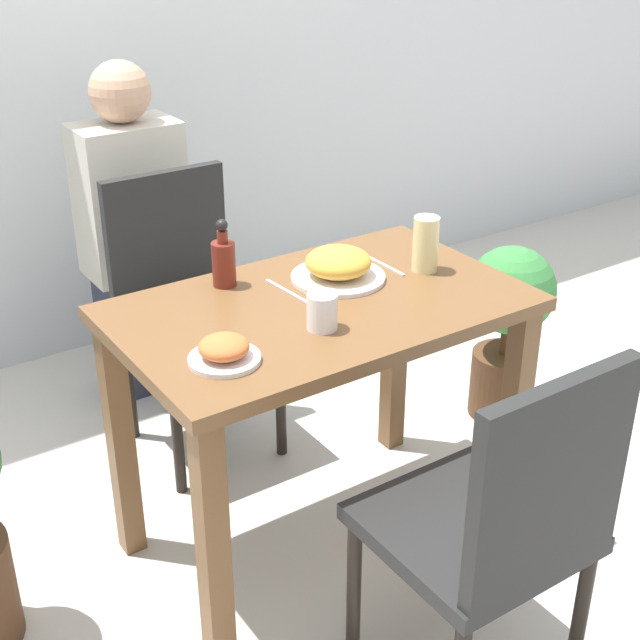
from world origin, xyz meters
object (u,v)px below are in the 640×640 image
(drink_cup, at_px, (322,312))
(juice_glass, at_px, (426,244))
(food_plate, at_px, (338,266))
(side_plate, at_px, (224,351))
(person_figure, at_px, (134,235))
(chair_near, at_px, (501,521))
(sauce_bottle, at_px, (224,261))
(potted_plant_right, at_px, (508,319))
(chair_far, at_px, (187,300))

(drink_cup, xyz_separation_m, juice_glass, (0.42, 0.13, 0.03))
(food_plate, bearing_deg, side_plate, -153.96)
(food_plate, bearing_deg, juice_glass, -19.07)
(juice_glass, bearing_deg, drink_cup, -162.46)
(side_plate, distance_m, person_figure, 1.26)
(side_plate, xyz_separation_m, juice_glass, (0.68, 0.14, 0.05))
(side_plate, bearing_deg, chair_near, -55.79)
(food_plate, xyz_separation_m, side_plate, (-0.46, -0.22, -0.01))
(chair_near, xyz_separation_m, food_plate, (0.11, 0.74, 0.28))
(drink_cup, distance_m, person_figure, 1.22)
(drink_cup, distance_m, sauce_bottle, 0.35)
(person_figure, bearing_deg, juice_glass, -70.12)
(sauce_bottle, height_order, person_figure, person_figure)
(drink_cup, height_order, sauce_bottle, sauce_bottle)
(chair_near, bearing_deg, potted_plant_right, -135.91)
(chair_near, distance_m, juice_glass, 0.81)
(juice_glass, bearing_deg, person_figure, 109.88)
(chair_near, xyz_separation_m, juice_glass, (0.33, 0.66, 0.32))
(chair_far, xyz_separation_m, potted_plant_right, (0.94, -0.47, -0.13))
(food_plate, height_order, potted_plant_right, food_plate)
(potted_plant_right, bearing_deg, side_plate, -164.81)
(potted_plant_right, bearing_deg, person_figure, 136.68)
(chair_near, relative_size, juice_glass, 5.92)
(chair_near, distance_m, side_plate, 0.68)
(food_plate, relative_size, sauce_bottle, 1.38)
(drink_cup, height_order, potted_plant_right, drink_cup)
(potted_plant_right, bearing_deg, chair_near, -135.91)
(potted_plant_right, xyz_separation_m, person_figure, (-0.93, 0.88, 0.22))
(side_plate, xyz_separation_m, sauce_bottle, (0.19, 0.36, 0.04))
(food_plate, xyz_separation_m, drink_cup, (-0.19, -0.21, 0.01))
(person_figure, bearing_deg, chair_far, -91.07)
(chair_far, bearing_deg, sauce_bottle, -101.88)
(side_plate, bearing_deg, food_plate, 26.04)
(sauce_bottle, distance_m, potted_plant_right, 1.13)
(side_plate, bearing_deg, drink_cup, 2.72)
(drink_cup, distance_m, potted_plant_right, 1.10)
(person_figure, bearing_deg, sauce_bottle, -96.82)
(chair_far, bearing_deg, potted_plant_right, -26.74)
(side_plate, distance_m, juice_glass, 0.70)
(person_figure, bearing_deg, potted_plant_right, -43.32)
(drink_cup, xyz_separation_m, potted_plant_right, (0.97, 0.32, -0.42))
(juice_glass, height_order, sauce_bottle, sauce_bottle)
(drink_cup, bearing_deg, food_plate, 47.55)
(chair_far, distance_m, side_plate, 0.90)
(food_plate, height_order, sauce_bottle, sauce_bottle)
(sauce_bottle, bearing_deg, chair_far, 78.12)
(chair_far, relative_size, sauce_bottle, 4.92)
(chair_far, height_order, drink_cup, chair_far)
(drink_cup, bearing_deg, chair_far, 88.23)
(sauce_bottle, bearing_deg, potted_plant_right, -1.26)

